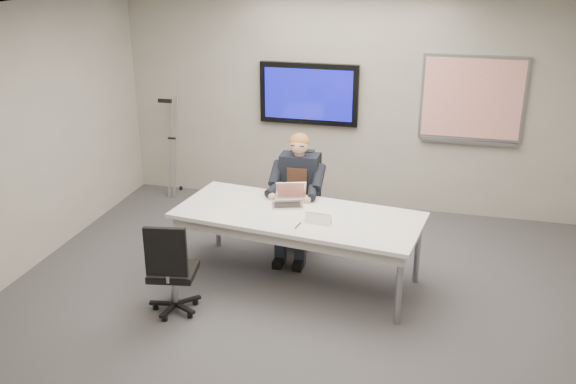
% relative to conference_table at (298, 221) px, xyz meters
% --- Properties ---
extents(floor, '(6.00, 6.00, 0.02)m').
position_rel_conference_table_xyz_m(floor, '(0.11, -0.73, -0.68)').
color(floor, '#3D3D40').
rests_on(floor, ground).
extents(ceiling, '(6.00, 6.00, 0.02)m').
position_rel_conference_table_xyz_m(ceiling, '(0.11, -0.73, 2.12)').
color(ceiling, silver).
rests_on(ceiling, wall_back).
extents(wall_back, '(6.00, 0.02, 2.80)m').
position_rel_conference_table_xyz_m(wall_back, '(0.11, 2.27, 0.72)').
color(wall_back, gray).
rests_on(wall_back, ground).
extents(conference_table, '(2.60, 1.35, 0.77)m').
position_rel_conference_table_xyz_m(conference_table, '(0.00, 0.00, 0.00)').
color(conference_table, silver).
rests_on(conference_table, ground).
extents(tv_display, '(1.30, 0.09, 0.80)m').
position_rel_conference_table_xyz_m(tv_display, '(-0.39, 2.21, 0.82)').
color(tv_display, black).
rests_on(tv_display, wall_back).
extents(whiteboard, '(1.25, 0.08, 1.10)m').
position_rel_conference_table_xyz_m(whiteboard, '(1.66, 2.24, 0.85)').
color(whiteboard, gray).
rests_on(whiteboard, wall_back).
extents(office_chair_far, '(0.57, 0.57, 1.08)m').
position_rel_conference_table_xyz_m(office_chair_far, '(-0.17, 0.85, -0.34)').
color(office_chair_far, black).
rests_on(office_chair_far, ground).
extents(office_chair_near, '(0.53, 0.53, 0.96)m').
position_rel_conference_table_xyz_m(office_chair_near, '(-1.00, -0.91, -0.38)').
color(office_chair_near, black).
rests_on(office_chair_near, ground).
extents(seated_person, '(0.43, 0.74, 1.39)m').
position_rel_conference_table_xyz_m(seated_person, '(-0.17, 0.59, -0.12)').
color(seated_person, '#1D2330').
rests_on(seated_person, office_chair_far).
extents(crutch, '(0.40, 0.76, 1.50)m').
position_rel_conference_table_xyz_m(crutch, '(-2.26, 2.02, 0.04)').
color(crutch, '#999AA0').
rests_on(crutch, ground).
extents(laptop, '(0.37, 0.38, 0.22)m').
position_rel_conference_table_xyz_m(laptop, '(-0.15, 0.22, 0.14)').
color(laptop, silver).
rests_on(laptop, conference_table).
extents(name_tent, '(0.27, 0.10, 0.10)m').
position_rel_conference_table_xyz_m(name_tent, '(0.25, -0.19, 0.14)').
color(name_tent, white).
rests_on(name_tent, conference_table).
extents(pen, '(0.03, 0.15, 0.01)m').
position_rel_conference_table_xyz_m(pen, '(0.07, -0.30, 0.09)').
color(pen, black).
rests_on(pen, conference_table).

